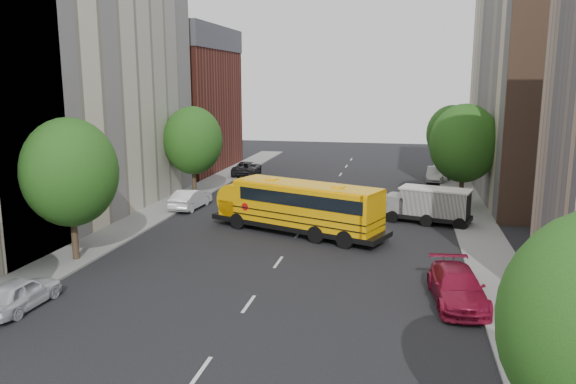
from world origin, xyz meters
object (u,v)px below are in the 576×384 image
(parked_car_2, at_px, (247,168))
(parked_car_5, at_px, (435,174))
(street_tree_2, at_px, (193,140))
(school_bus, at_px, (296,204))
(street_tree_4, at_px, (464,143))
(parked_car_0, at_px, (20,293))
(street_tree_1, at_px, (70,172))
(parked_car_1, at_px, (191,199))
(parked_car_4, at_px, (437,204))
(street_tree_5, at_px, (452,134))
(parked_car_3, at_px, (457,287))
(safari_truck, at_px, (429,204))

(parked_car_2, height_order, parked_car_5, parked_car_2)
(street_tree_2, relative_size, school_bus, 0.62)
(street_tree_4, distance_m, parked_car_0, 32.31)
(street_tree_1, distance_m, street_tree_4, 28.43)
(street_tree_1, xyz_separation_m, parked_car_2, (1.40, 29.49, -4.21))
(parked_car_1, bearing_deg, school_bus, 153.89)
(street_tree_1, distance_m, school_bus, 13.82)
(street_tree_1, height_order, school_bus, street_tree_1)
(parked_car_4, xyz_separation_m, parked_car_5, (0.52, 14.54, -0.08))
(parked_car_4, bearing_deg, street_tree_5, 86.42)
(parked_car_2, height_order, parked_car_3, parked_car_3)
(street_tree_1, distance_m, street_tree_2, 18.00)
(school_bus, xyz_separation_m, parked_car_4, (9.30, 7.21, -1.14))
(street_tree_1, distance_m, street_tree_5, 37.20)
(safari_truck, distance_m, parked_car_0, 26.20)
(street_tree_5, bearing_deg, parked_car_1, -141.37)
(street_tree_1, relative_size, parked_car_2, 1.48)
(parked_car_0, bearing_deg, parked_car_4, -129.54)
(street_tree_5, bearing_deg, school_bus, -117.14)
(parked_car_5, bearing_deg, street_tree_5, 10.96)
(school_bus, xyz_separation_m, parked_car_0, (-9.38, -14.61, -1.21))
(street_tree_5, bearing_deg, street_tree_1, -126.25)
(safari_truck, distance_m, parked_car_2, 24.65)
(street_tree_1, bearing_deg, parked_car_5, 55.40)
(parked_car_2, bearing_deg, street_tree_1, 82.66)
(street_tree_1, bearing_deg, parked_car_1, 84.10)
(street_tree_1, distance_m, parked_car_0, 7.89)
(street_tree_1, bearing_deg, parked_car_3, -5.60)
(school_bus, height_order, parked_car_3, school_bus)
(street_tree_2, height_order, safari_truck, street_tree_2)
(street_tree_1, xyz_separation_m, parked_car_4, (20.08, 15.32, -4.16))
(street_tree_5, bearing_deg, street_tree_4, -90.00)
(street_tree_1, distance_m, parked_car_1, 14.24)
(safari_truck, height_order, parked_car_5, safari_truck)
(street_tree_2, bearing_deg, safari_truck, -15.64)
(parked_car_4, relative_size, parked_car_5, 1.08)
(street_tree_1, xyz_separation_m, street_tree_4, (22.00, 18.00, 0.12))
(street_tree_4, bearing_deg, parked_car_2, 150.85)
(parked_car_5, bearing_deg, parked_car_2, -173.44)
(street_tree_4, distance_m, parked_car_2, 23.98)
(safari_truck, bearing_deg, parked_car_4, 90.54)
(parked_car_3, bearing_deg, parked_car_4, 84.25)
(safari_truck, height_order, parked_car_4, safari_truck)
(parked_car_1, bearing_deg, street_tree_5, -137.40)
(street_tree_4, height_order, parked_car_0, street_tree_4)
(street_tree_2, bearing_deg, parked_car_3, -44.83)
(street_tree_4, xyz_separation_m, street_tree_5, (-0.00, 12.00, -0.37))
(parked_car_2, distance_m, parked_car_5, 19.20)
(safari_truck, bearing_deg, parked_car_3, -71.28)
(street_tree_2, distance_m, street_tree_4, 22.00)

